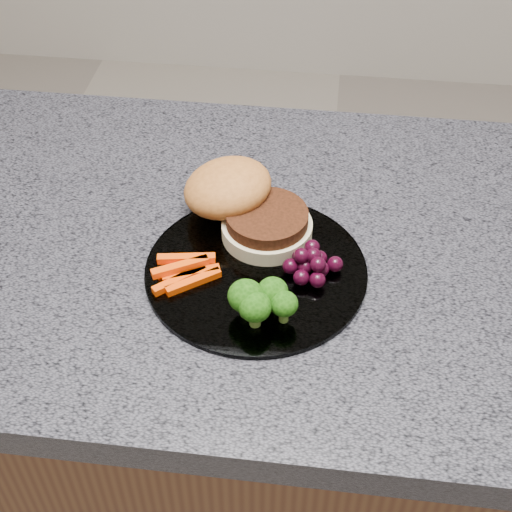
{
  "coord_description": "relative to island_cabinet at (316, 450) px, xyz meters",
  "views": [
    {
      "loc": [
        -0.02,
        -0.64,
        1.49
      ],
      "look_at": [
        -0.09,
        -0.06,
        0.93
      ],
      "focal_mm": 50.0,
      "sensor_mm": 36.0,
      "label": 1
    }
  ],
  "objects": [
    {
      "name": "burger",
      "position": [
        -0.12,
        0.03,
        0.5
      ],
      "size": [
        0.2,
        0.18,
        0.06
      ],
      "rotation": [
        0.0,
        0.0,
        -0.35
      ],
      "color": "beige",
      "rests_on": "plate"
    },
    {
      "name": "countertop",
      "position": [
        0.0,
        0.0,
        0.45
      ],
      "size": [
        1.2,
        0.6,
        0.04
      ],
      "primitive_type": "cube",
      "color": "#4D4C57",
      "rests_on": "island_cabinet"
    },
    {
      "name": "plate",
      "position": [
        -0.09,
        -0.06,
        0.47
      ],
      "size": [
        0.26,
        0.26,
        0.01
      ],
      "primitive_type": "cylinder",
      "color": "white",
      "rests_on": "countertop"
    },
    {
      "name": "carrot_sticks",
      "position": [
        -0.17,
        -0.08,
        0.48
      ],
      "size": [
        0.08,
        0.07,
        0.02
      ],
      "rotation": [
        0.0,
        0.0,
        0.24
      ],
      "color": "#FE4604",
      "rests_on": "plate"
    },
    {
      "name": "island_cabinet",
      "position": [
        0.0,
        0.0,
        0.0
      ],
      "size": [
        1.2,
        0.6,
        0.86
      ],
      "primitive_type": "cube",
      "color": "#4F311B",
      "rests_on": "ground"
    },
    {
      "name": "broccoli",
      "position": [
        -0.08,
        -0.13,
        0.5
      ],
      "size": [
        0.08,
        0.06,
        0.05
      ],
      "rotation": [
        0.0,
        0.0,
        0.19
      ],
      "color": "olive",
      "rests_on": "plate"
    },
    {
      "name": "grape_bunch",
      "position": [
        -0.03,
        -0.05,
        0.49
      ],
      "size": [
        0.07,
        0.06,
        0.03
      ],
      "rotation": [
        0.0,
        0.0,
        -0.29
      ],
      "color": "black",
      "rests_on": "plate"
    }
  ]
}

